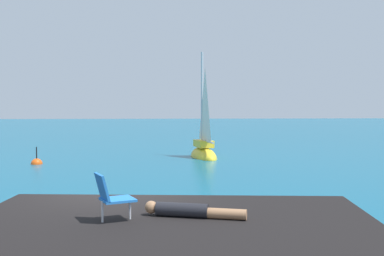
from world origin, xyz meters
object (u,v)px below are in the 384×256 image
object	(u,v)px
beach_chair	(111,195)
person_sunbather	(190,211)
marker_buoy	(37,164)
sailboat_near	(204,151)

from	to	relation	value
beach_chair	person_sunbather	bearing A→B (deg)	-13.50
beach_chair	marker_buoy	xyz separation A→B (m)	(-5.36, 16.16, -1.51)
person_sunbather	marker_buoy	bearing A→B (deg)	128.88
person_sunbather	marker_buoy	world-z (taller)	person_sunbather
person_sunbather	marker_buoy	size ratio (longest dim) A/B	1.52
sailboat_near	person_sunbather	size ratio (longest dim) A/B	3.72
person_sunbather	beach_chair	size ratio (longest dim) A/B	2.15
person_sunbather	beach_chair	bearing A→B (deg)	-154.98
sailboat_near	beach_chair	size ratio (longest dim) A/B	8.01
sailboat_near	beach_chair	bearing A→B (deg)	159.43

